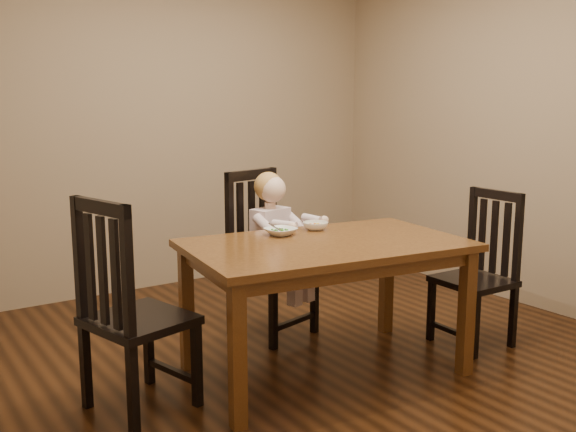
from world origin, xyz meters
TOP-DOWN VIEW (x-y plane):
  - room at (0.00, 0.00)m, footprint 4.01×4.01m
  - dining_table at (-0.07, -0.23)m, footprint 1.67×1.14m
  - chair_child at (0.00, 0.52)m, footprint 0.57×0.56m
  - chair_left at (-1.18, -0.07)m, footprint 0.56×0.57m
  - chair_right at (1.04, -0.42)m, footprint 0.43×0.44m
  - toddler at (0.02, 0.46)m, footprint 0.42×0.49m
  - bowl_peas at (-0.19, 0.06)m, footprint 0.21×0.21m
  - bowl_veg at (0.08, 0.08)m, footprint 0.21×0.21m
  - fork at (-0.23, 0.05)m, footprint 0.03×0.12m

SIDE VIEW (x-z plane):
  - chair_right at x=1.04m, z-range -0.02..0.98m
  - chair_left at x=-1.18m, z-range -0.02..1.09m
  - chair_child at x=0.00m, z-range -0.02..1.09m
  - toddler at x=0.02m, z-range 0.39..0.96m
  - dining_table at x=-0.07m, z-range 0.30..1.08m
  - bowl_peas at x=-0.19m, z-range 0.78..0.82m
  - bowl_veg at x=0.08m, z-range 0.78..0.83m
  - fork at x=-0.23m, z-range 0.80..0.85m
  - room at x=0.00m, z-range 0.00..2.71m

